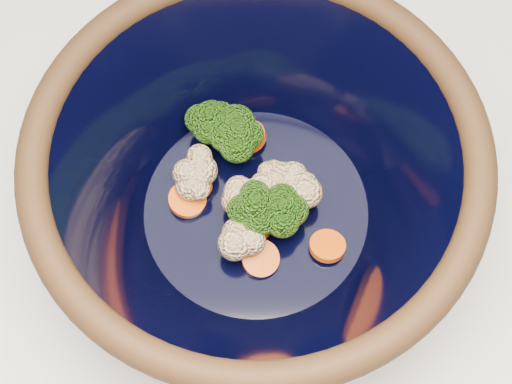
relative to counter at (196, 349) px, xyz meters
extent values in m
cube|color=white|center=(0.00, 0.00, 0.00)|extent=(1.20, 1.20, 0.90)
cylinder|color=black|center=(0.09, 0.02, 0.46)|extent=(0.20, 0.20, 0.01)
torus|color=black|center=(0.09, 0.02, 0.59)|extent=(0.34, 0.34, 0.02)
cylinder|color=black|center=(0.09, 0.02, 0.48)|extent=(0.19, 0.19, 0.00)
cylinder|color=#608442|center=(0.09, 0.00, 0.49)|extent=(0.01, 0.01, 0.02)
ellipsoid|color=#366313|center=(0.09, 0.00, 0.52)|extent=(0.04, 0.04, 0.04)
cylinder|color=#608442|center=(0.07, 0.07, 0.49)|extent=(0.01, 0.01, 0.02)
ellipsoid|color=#366313|center=(0.07, 0.07, 0.52)|extent=(0.04, 0.04, 0.04)
cylinder|color=#608442|center=(0.05, 0.09, 0.49)|extent=(0.01, 0.01, 0.02)
ellipsoid|color=#366313|center=(0.05, 0.09, 0.51)|extent=(0.04, 0.04, 0.03)
cylinder|color=#608442|center=(0.11, 0.00, 0.49)|extent=(0.01, 0.01, 0.02)
ellipsoid|color=#366313|center=(0.11, 0.00, 0.51)|extent=(0.04, 0.04, 0.03)
sphere|color=beige|center=(0.04, 0.05, 0.50)|extent=(0.03, 0.03, 0.03)
sphere|color=beige|center=(0.12, 0.02, 0.50)|extent=(0.03, 0.03, 0.03)
sphere|color=beige|center=(0.08, 0.02, 0.50)|extent=(0.03, 0.03, 0.03)
sphere|color=beige|center=(0.08, 0.01, 0.50)|extent=(0.03, 0.03, 0.03)
sphere|color=beige|center=(0.07, -0.01, 0.50)|extent=(0.03, 0.03, 0.03)
sphere|color=beige|center=(0.03, 0.03, 0.50)|extent=(0.03, 0.03, 0.03)
sphere|color=beige|center=(0.11, 0.04, 0.50)|extent=(0.03, 0.03, 0.03)
sphere|color=beige|center=(0.10, 0.03, 0.50)|extent=(0.03, 0.03, 0.03)
sphere|color=beige|center=(0.08, 0.01, 0.50)|extent=(0.03, 0.03, 0.03)
cylinder|color=#D94D09|center=(0.08, 0.00, 0.49)|extent=(0.03, 0.03, 0.01)
cylinder|color=#D94D09|center=(0.04, 0.04, 0.49)|extent=(0.03, 0.03, 0.01)
cylinder|color=#D94D09|center=(0.09, -0.03, 0.49)|extent=(0.03, 0.03, 0.01)
cylinder|color=#D94D09|center=(0.14, -0.02, 0.49)|extent=(0.03, 0.03, 0.01)
cylinder|color=#D94D09|center=(0.08, 0.01, 0.49)|extent=(0.03, 0.03, 0.01)
cylinder|color=#D94D09|center=(0.08, 0.08, 0.49)|extent=(0.03, 0.03, 0.01)
cylinder|color=#D94D09|center=(0.03, 0.02, 0.49)|extent=(0.03, 0.03, 0.01)
camera|label=1|loc=(0.08, -0.22, 1.03)|focal=50.00mm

